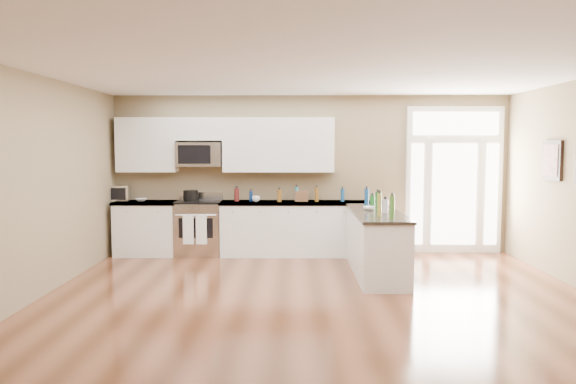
# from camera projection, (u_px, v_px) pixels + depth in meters

# --- Properties ---
(ground) EXTENTS (8.00, 8.00, 0.00)m
(ground) POSITION_uv_depth(u_px,v_px,m) (321.00, 320.00, 6.16)
(ground) COLOR #502A16
(room_shell) EXTENTS (8.00, 8.00, 8.00)m
(room_shell) POSITION_uv_depth(u_px,v_px,m) (322.00, 165.00, 6.02)
(room_shell) COLOR #887756
(room_shell) RESTS_ON ground
(back_cabinet_left) EXTENTS (1.10, 0.66, 0.94)m
(back_cabinet_left) POSITION_uv_depth(u_px,v_px,m) (147.00, 230.00, 9.83)
(back_cabinet_left) COLOR white
(back_cabinet_left) RESTS_ON ground
(back_cabinet_right) EXTENTS (2.85, 0.66, 0.94)m
(back_cabinet_right) POSITION_uv_depth(u_px,v_px,m) (302.00, 230.00, 9.80)
(back_cabinet_right) COLOR white
(back_cabinet_right) RESTS_ON ground
(peninsula_cabinet) EXTENTS (0.69, 2.32, 0.94)m
(peninsula_cabinet) POSITION_uv_depth(u_px,v_px,m) (376.00, 245.00, 8.35)
(peninsula_cabinet) COLOR white
(peninsula_cabinet) RESTS_ON ground
(upper_cabinet_left) EXTENTS (1.04, 0.33, 0.95)m
(upper_cabinet_left) POSITION_uv_depth(u_px,v_px,m) (147.00, 145.00, 9.85)
(upper_cabinet_left) COLOR white
(upper_cabinet_left) RESTS_ON room_shell
(upper_cabinet_right) EXTENTS (1.94, 0.33, 0.95)m
(upper_cabinet_right) POSITION_uv_depth(u_px,v_px,m) (278.00, 145.00, 9.83)
(upper_cabinet_right) COLOR white
(upper_cabinet_right) RESTS_ON room_shell
(upper_cabinet_short) EXTENTS (0.82, 0.33, 0.40)m
(upper_cabinet_short) POSITION_uv_depth(u_px,v_px,m) (200.00, 129.00, 9.82)
(upper_cabinet_short) COLOR white
(upper_cabinet_short) RESTS_ON room_shell
(microwave) EXTENTS (0.78, 0.41, 0.42)m
(microwave) POSITION_uv_depth(u_px,v_px,m) (200.00, 154.00, 9.81)
(microwave) COLOR silver
(microwave) RESTS_ON room_shell
(entry_door) EXTENTS (1.70, 0.10, 2.60)m
(entry_door) POSITION_uv_depth(u_px,v_px,m) (454.00, 180.00, 9.97)
(entry_door) COLOR white
(entry_door) RESTS_ON ground
(wall_art_near) EXTENTS (0.05, 0.58, 0.58)m
(wall_art_near) POSITION_uv_depth(u_px,v_px,m) (552.00, 160.00, 8.18)
(wall_art_near) COLOR black
(wall_art_near) RESTS_ON room_shell
(kitchen_range) EXTENTS (0.78, 0.69, 1.08)m
(kitchen_range) POSITION_uv_depth(u_px,v_px,m) (199.00, 228.00, 9.81)
(kitchen_range) COLOR silver
(kitchen_range) RESTS_ON ground
(stockpot) EXTENTS (0.32, 0.32, 0.20)m
(stockpot) POSITION_uv_depth(u_px,v_px,m) (191.00, 195.00, 9.77)
(stockpot) COLOR black
(stockpot) RESTS_ON kitchen_range
(toaster_oven) EXTENTS (0.33, 0.27, 0.28)m
(toaster_oven) POSITION_uv_depth(u_px,v_px,m) (121.00, 193.00, 9.86)
(toaster_oven) COLOR silver
(toaster_oven) RESTS_ON back_cabinet_left
(cardboard_box) EXTENTS (0.23, 0.17, 0.19)m
(cardboard_box) POSITION_uv_depth(u_px,v_px,m) (301.00, 196.00, 9.82)
(cardboard_box) COLOR brown
(cardboard_box) RESTS_ON back_cabinet_right
(bowl_left) EXTENTS (0.22, 0.22, 0.05)m
(bowl_left) POSITION_uv_depth(u_px,v_px,m) (141.00, 200.00, 9.82)
(bowl_left) COLOR white
(bowl_left) RESTS_ON back_cabinet_left
(bowl_peninsula) EXTENTS (0.19, 0.19, 0.06)m
(bowl_peninsula) POSITION_uv_depth(u_px,v_px,m) (369.00, 208.00, 8.49)
(bowl_peninsula) COLOR white
(bowl_peninsula) RESTS_ON peninsula_cabinet
(cup_counter) EXTENTS (0.14, 0.14, 0.10)m
(cup_counter) POSITION_uv_depth(u_px,v_px,m) (256.00, 199.00, 9.72)
(cup_counter) COLOR white
(cup_counter) RESTS_ON back_cabinet_right
(counter_bottles) EXTENTS (2.41, 2.42, 0.32)m
(counter_bottles) POSITION_uv_depth(u_px,v_px,m) (332.00, 199.00, 8.96)
(counter_bottles) COLOR #19591E
(counter_bottles) RESTS_ON back_cabinet_right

